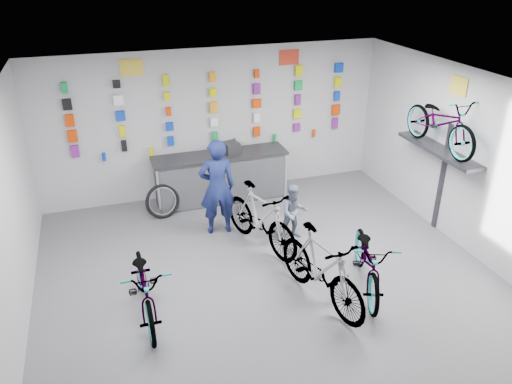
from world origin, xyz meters
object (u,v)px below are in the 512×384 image
object	(u,v)px
bike_left	(145,286)
clerk	(217,187)
bike_service	(261,218)
customer	(294,212)
counter	(221,178)
bike_center	(321,268)
bike_right	(368,260)

from	to	relation	value
bike_left	clerk	distance (m)	2.50
clerk	bike_service	bearing A→B (deg)	131.15
clerk	customer	world-z (taller)	clerk
bike_left	bike_service	size ratio (longest dim) A/B	0.98
counter	bike_center	bearing A→B (deg)	-81.88
bike_service	counter	bearing A→B (deg)	75.61
bike_service	clerk	bearing A→B (deg)	107.17
bike_service	customer	xyz separation A→B (m)	(0.65, 0.10, -0.05)
counter	bike_left	size ratio (longest dim) A/B	1.47
bike_right	customer	bearing A→B (deg)	126.71
bike_center	clerk	xyz separation A→B (m)	(-0.90, 2.43, 0.32)
customer	bike_left	bearing A→B (deg)	-149.06
bike_service	clerk	world-z (taller)	clerk
bike_right	customer	xyz separation A→B (m)	(-0.51, 1.70, 0.03)
bike_left	customer	xyz separation A→B (m)	(2.74, 1.29, 0.03)
bike_center	bike_right	world-z (taller)	bike_center
bike_service	customer	distance (m)	0.66
bike_center	bike_service	size ratio (longest dim) A/B	1.01
customer	counter	bearing A→B (deg)	119.53
bike_service	customer	size ratio (longest dim) A/B	1.81
clerk	customer	bearing A→B (deg)	156.22
counter	clerk	bearing A→B (deg)	-106.83
customer	clerk	bearing A→B (deg)	157.59
bike_service	clerk	xyz separation A→B (m)	(-0.56, 0.75, 0.33)
bike_left	clerk	xyz separation A→B (m)	(1.53, 1.94, 0.41)
bike_right	clerk	xyz separation A→B (m)	(-1.71, 2.34, 0.40)
counter	bike_service	world-z (taller)	bike_service
counter	bike_left	xyz separation A→B (m)	(-1.90, -3.18, -0.00)
bike_right	customer	size ratio (longest dim) A/B	1.78
bike_left	bike_center	world-z (taller)	bike_center
clerk	bike_left	bearing A→B (deg)	56.01
bike_left	bike_service	xyz separation A→B (m)	(2.09, 1.19, 0.08)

